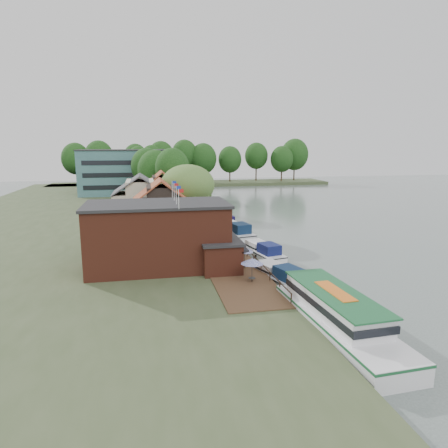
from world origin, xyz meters
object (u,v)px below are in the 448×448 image
cottage_a (161,209)px  cruiser_2 (234,229)px  willow (188,197)px  cruiser_3 (223,220)px  hotel_block (127,172)px  cottage_c (162,193)px  umbrella_2 (229,250)px  cottage_b (141,200)px  swan (295,303)px  umbrella_0 (252,270)px  umbrella_4 (223,234)px  umbrella_1 (244,257)px  tour_boat (339,314)px  umbrella_3 (217,239)px  pub (176,234)px  cruiser_0 (278,273)px  cruiser_1 (262,249)px

cottage_a → cruiser_2: size_ratio=0.81×
willow → cruiser_3: bearing=37.9°
hotel_block → cottage_c: hotel_block is taller
umbrella_2 → cruiser_2: (4.23, 16.05, -0.98)m
cottage_b → swan: cottage_b is taller
umbrella_0 → swan: (3.02, -4.04, -2.07)m
umbrella_2 → cruiser_3: bearing=80.6°
umbrella_2 → umbrella_4: size_ratio=1.00×
swan → hotel_block: bearing=102.3°
cottage_c → swan: size_ratio=19.32×
hotel_block → umbrella_0: 79.49m
cottage_c → umbrella_1: size_ratio=3.58×
umbrella_0 → tour_boat: umbrella_0 is taller
umbrella_3 → umbrella_1: bearing=-80.8°
hotel_block → cottage_b: hotel_block is taller
pub → cruiser_3: bearing=67.9°
pub → umbrella_1: bearing=-18.8°
umbrella_0 → cottage_c: bearing=99.5°
cottage_c → swan: 46.32m
cottage_b → swan: size_ratio=21.82×
umbrella_0 → umbrella_3: same height
hotel_block → willow: 52.29m
cottage_a → cruiser_0: cottage_a is taller
umbrella_3 → tour_boat: umbrella_3 is taller
cottage_a → hotel_block: bearing=97.1°
cottage_c → cruiser_3: (10.27, -8.73, -4.06)m
umbrella_3 → cruiser_0: (4.45, -11.82, -1.15)m
tour_boat → cruiser_0: bearing=90.7°
umbrella_4 → cruiser_3: 15.84m
umbrella_1 → cruiser_0: 4.17m
cottage_b → tour_boat: cottage_b is taller
cruiser_1 → cruiser_2: (-0.96, 12.16, 0.18)m
pub → cruiser_2: (10.46, 16.87, -3.35)m
cottage_a → willow: 6.80m
umbrella_1 → cruiser_0: bearing=-42.0°
umbrella_1 → tour_boat: bearing=-75.5°
cruiser_1 → cruiser_2: cruiser_2 is taller
willow → cruiser_0: 26.51m
umbrella_2 → cruiser_0: bearing=-56.4°
umbrella_0 → tour_boat: (4.13, -10.16, -0.61)m
cruiser_3 → cottage_a: bearing=-144.4°
umbrella_4 → tour_boat: size_ratio=0.15×
cottage_c → cruiser_1: bearing=-68.7°
pub → umbrella_4: (7.23, 9.76, -2.36)m
umbrella_0 → tour_boat: bearing=-67.9°
pub → umbrella_1: 7.99m
umbrella_4 → cruiser_1: size_ratio=0.25×
cruiser_1 → tour_boat: (-0.43, -21.82, 0.56)m
hotel_block → cruiser_3: bearing=-68.2°
umbrella_3 → cruiser_3: (4.52, 18.60, -1.10)m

